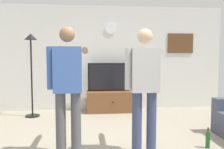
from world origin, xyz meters
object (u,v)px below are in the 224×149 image
at_px(wall_clock, 111,28).
at_px(person_standing_nearer_lamp, 68,84).
at_px(framed_picture, 180,43).
at_px(floor_lamp, 31,58).
at_px(television, 112,77).
at_px(person_standing_nearer_couch, 144,84).
at_px(tv_stand, 112,101).
at_px(beverage_bottle, 208,140).

distance_m(wall_clock, person_standing_nearer_lamp, 3.23).
distance_m(framed_picture, floor_lamp, 3.84).
distance_m(framed_picture, person_standing_nearer_lamp, 4.08).
bearing_deg(television, person_standing_nearer_couch, -85.84).
bearing_deg(framed_picture, floor_lamp, -170.82).
xyz_separation_m(tv_stand, wall_clock, (-0.00, 0.29, 1.86)).
height_order(person_standing_nearer_lamp, beverage_bottle, person_standing_nearer_lamp).
bearing_deg(television, person_standing_nearer_lamp, -108.21).
bearing_deg(framed_picture, beverage_bottle, -103.29).
distance_m(tv_stand, person_standing_nearer_couch, 2.74).
bearing_deg(framed_picture, wall_clock, -179.85).
relative_size(wall_clock, person_standing_nearer_couch, 0.16).
height_order(tv_stand, framed_picture, framed_picture).
bearing_deg(person_standing_nearer_lamp, beverage_bottle, 1.94).
bearing_deg(framed_picture, tv_stand, -171.10).
height_order(framed_picture, person_standing_nearer_lamp, framed_picture).
height_order(floor_lamp, person_standing_nearer_couch, floor_lamp).
xyz_separation_m(television, beverage_bottle, (1.21, -2.59, -0.74)).
bearing_deg(beverage_bottle, floor_lamp, 144.29).
bearing_deg(person_standing_nearer_lamp, floor_lamp, 113.77).
xyz_separation_m(wall_clock, person_standing_nearer_lamp, (-0.88, -2.90, -1.10)).
relative_size(television, person_standing_nearer_couch, 0.67).
bearing_deg(television, floor_lamp, -169.17).
bearing_deg(television, beverage_bottle, -64.89).
distance_m(wall_clock, floor_lamp, 2.12).
bearing_deg(floor_lamp, wall_clock, 17.76).
height_order(framed_picture, floor_lamp, framed_picture).
relative_size(tv_stand, television, 1.05).
xyz_separation_m(television, person_standing_nearer_lamp, (-0.88, -2.66, 0.15)).
distance_m(wall_clock, person_standing_nearer_couch, 3.13).
bearing_deg(wall_clock, person_standing_nearer_lamp, -106.77).
height_order(wall_clock, person_standing_nearer_couch, wall_clock).
xyz_separation_m(wall_clock, floor_lamp, (-1.89, -0.60, -0.75)).
bearing_deg(beverage_bottle, framed_picture, 76.71).
bearing_deg(floor_lamp, tv_stand, 9.47).
distance_m(floor_lamp, person_standing_nearer_lamp, 2.54).
xyz_separation_m(tv_stand, floor_lamp, (-1.89, -0.31, 1.11)).
bearing_deg(person_standing_nearer_couch, floor_lamp, 131.93).
xyz_separation_m(tv_stand, person_standing_nearer_couch, (0.19, -2.63, 0.75)).
distance_m(floor_lamp, beverage_bottle, 4.02).
bearing_deg(person_standing_nearer_couch, framed_picture, 60.01).
relative_size(tv_stand, person_standing_nearer_couch, 0.71).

